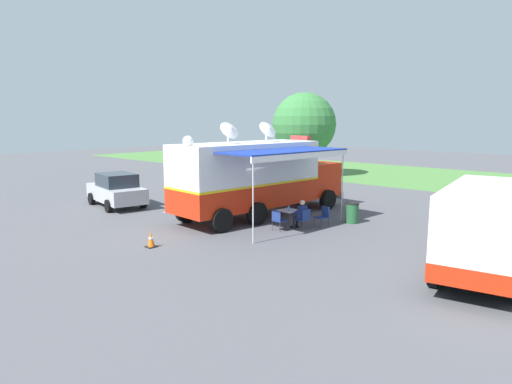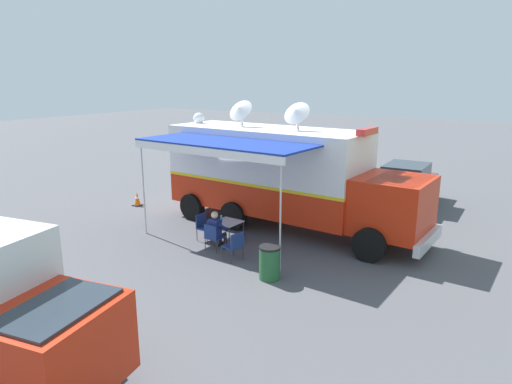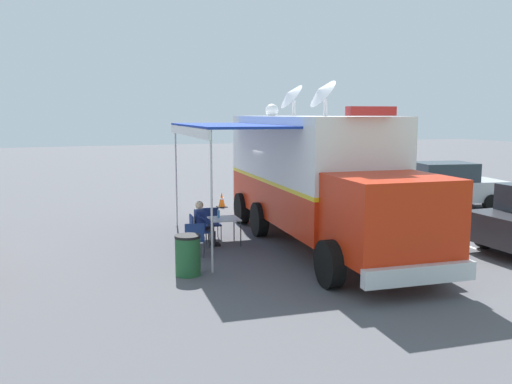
{
  "view_description": "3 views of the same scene",
  "coord_description": "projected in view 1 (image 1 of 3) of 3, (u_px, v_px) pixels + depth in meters",
  "views": [
    {
      "loc": [
        14.26,
        -15.1,
        4.58
      ],
      "look_at": [
        1.17,
        -0.65,
        1.44
      ],
      "focal_mm": 32.09,
      "sensor_mm": 36.0,
      "label": 1
    },
    {
      "loc": [
        13.74,
        7.83,
        5.15
      ],
      "look_at": [
        0.33,
        -0.24,
        1.22
      ],
      "focal_mm": 31.46,
      "sensor_mm": 36.0,
      "label": 2
    },
    {
      "loc": [
        6.86,
        13.88,
        3.55
      ],
      "look_at": [
        1.34,
        -0.54,
        1.33
      ],
      "focal_mm": 37.96,
      "sensor_mm": 36.0,
      "label": 3
    }
  ],
  "objects": [
    {
      "name": "support_truck",
      "position": [
        489.0,
        228.0,
        13.45
      ],
      "size": [
        3.19,
        7.04,
        2.7
      ],
      "color": "white",
      "rests_on": "ground"
    },
    {
      "name": "folding_chair_beside_table",
      "position": [
        278.0,
        219.0,
        18.78
      ],
      "size": [
        0.52,
        0.52,
        0.87
      ],
      "color": "navy",
      "rests_on": "ground"
    },
    {
      "name": "water_bottle",
      "position": [
        289.0,
        209.0,
        19.25
      ],
      "size": [
        0.07,
        0.07,
        0.22
      ],
      "color": "#4C99D8",
      "rests_on": "folding_table"
    },
    {
      "name": "folding_chair_at_table",
      "position": [
        304.0,
        218.0,
        18.97
      ],
      "size": [
        0.52,
        0.52,
        0.87
      ],
      "color": "navy",
      "rests_on": "ground"
    },
    {
      "name": "lot_stripe",
      "position": [
        202.0,
        206.0,
        24.19
      ],
      "size": [
        0.49,
        4.8,
        0.01
      ],
      "primitive_type": "cube",
      "rotation": [
        0.0,
        0.0,
        -0.08
      ],
      "color": "silver",
      "rests_on": "ground"
    },
    {
      "name": "trash_bin",
      "position": [
        352.0,
        213.0,
        20.23
      ],
      "size": [
        0.57,
        0.57,
        0.91
      ],
      "color": "#235B33",
      "rests_on": "ground"
    },
    {
      "name": "traffic_cone",
      "position": [
        151.0,
        240.0,
        16.44
      ],
      "size": [
        0.36,
        0.36,
        0.58
      ],
      "color": "black",
      "rests_on": "ground"
    },
    {
      "name": "car_behind_truck",
      "position": [
        227.0,
        181.0,
        27.29
      ],
      "size": [
        4.21,
        2.05,
        1.76
      ],
      "color": "#2D2D33",
      "rests_on": "ground"
    },
    {
      "name": "grass_verge",
      "position": [
        424.0,
        177.0,
        36.31
      ],
      "size": [
        80.0,
        14.0,
        0.01
      ],
      "primitive_type": "cube",
      "color": "#4C7F3D",
      "rests_on": "ground"
    },
    {
      "name": "car_far_corner",
      "position": [
        116.0,
        190.0,
        23.98
      ],
      "size": [
        4.46,
        2.58,
        1.76
      ],
      "color": "#B2B5BA",
      "rests_on": "ground"
    },
    {
      "name": "ground_plane",
      "position": [
        247.0,
        218.0,
        21.23
      ],
      "size": [
        100.0,
        100.0,
        0.0
      ],
      "primitive_type": "plane",
      "color": "#515156"
    },
    {
      "name": "tree_far_left",
      "position": [
        304.0,
        124.0,
        36.69
      ],
      "size": [
        5.09,
        5.09,
        6.66
      ],
      "color": "brown",
      "rests_on": "ground"
    },
    {
      "name": "seated_responder",
      "position": [
        301.0,
        214.0,
        19.08
      ],
      "size": [
        0.68,
        0.58,
        1.25
      ],
      "color": "navy",
      "rests_on": "ground"
    },
    {
      "name": "folding_table",
      "position": [
        289.0,
        211.0,
        19.46
      ],
      "size": [
        0.86,
        0.86,
        0.73
      ],
      "color": "silver",
      "rests_on": "ground"
    },
    {
      "name": "command_truck",
      "position": [
        259.0,
        175.0,
        21.4
      ],
      "size": [
        5.29,
        9.65,
        4.53
      ],
      "color": "red",
      "rests_on": "ground"
    },
    {
      "name": "folding_chair_spare_by_truck",
      "position": [
        323.0,
        215.0,
        19.5
      ],
      "size": [
        0.6,
        0.6,
        0.87
      ],
      "color": "navy",
      "rests_on": "ground"
    }
  ]
}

